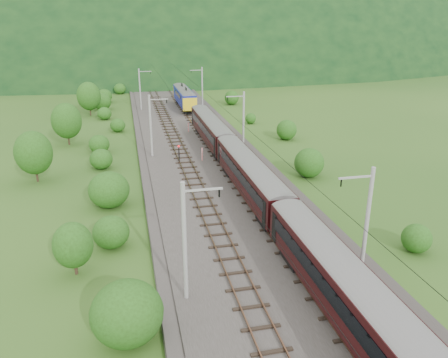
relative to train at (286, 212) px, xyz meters
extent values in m
plane|color=#224816|center=(-2.40, -5.27, -3.20)|extent=(600.00, 600.00, 0.00)
cube|color=#38332D|center=(-2.40, 4.73, -3.05)|extent=(14.00, 220.00, 0.30)
cube|color=brown|center=(-5.52, 4.73, -2.70)|extent=(0.08, 220.00, 0.15)
cube|color=brown|center=(-4.08, 4.73, -2.70)|extent=(0.08, 220.00, 0.15)
cube|color=black|center=(-4.80, 4.73, -2.84)|extent=(2.40, 220.00, 0.12)
cube|color=brown|center=(-0.72, 4.73, -2.70)|extent=(0.08, 220.00, 0.15)
cube|color=brown|center=(0.72, 4.73, -2.70)|extent=(0.08, 220.00, 0.15)
cube|color=black|center=(0.00, 4.73, -2.84)|extent=(2.40, 220.00, 0.12)
cylinder|color=gray|center=(-8.60, -5.27, 1.10)|extent=(0.28, 0.28, 8.00)
cube|color=gray|center=(-7.40, -5.27, 4.50)|extent=(2.40, 0.12, 0.12)
cylinder|color=black|center=(-6.40, -5.27, 4.20)|extent=(0.10, 0.10, 0.50)
cylinder|color=gray|center=(-8.60, 26.73, 1.10)|extent=(0.28, 0.28, 8.00)
cube|color=gray|center=(-7.40, 26.73, 4.50)|extent=(2.40, 0.12, 0.12)
cylinder|color=black|center=(-6.40, 26.73, 4.20)|extent=(0.10, 0.10, 0.50)
cylinder|color=gray|center=(-8.60, 58.73, 1.10)|extent=(0.28, 0.28, 8.00)
cube|color=gray|center=(-7.40, 58.73, 4.50)|extent=(2.40, 0.12, 0.12)
cylinder|color=black|center=(-6.40, 58.73, 4.20)|extent=(0.10, 0.10, 0.50)
cylinder|color=gray|center=(-8.60, 90.73, 1.10)|extent=(0.28, 0.28, 8.00)
cube|color=gray|center=(-7.40, 90.73, 4.50)|extent=(2.40, 0.12, 0.12)
cylinder|color=black|center=(-6.40, 90.73, 4.20)|extent=(0.10, 0.10, 0.50)
cylinder|color=gray|center=(-8.60, 122.73, 1.10)|extent=(0.28, 0.28, 8.00)
cube|color=gray|center=(-7.40, 122.73, 4.50)|extent=(2.40, 0.12, 0.12)
cylinder|color=black|center=(-6.40, 122.73, 4.20)|extent=(0.10, 0.10, 0.50)
cylinder|color=gray|center=(3.80, -5.27, 1.10)|extent=(0.28, 0.28, 8.00)
cube|color=gray|center=(2.60, -5.27, 4.50)|extent=(2.40, 0.12, 0.12)
cylinder|color=black|center=(1.60, -5.27, 4.20)|extent=(0.10, 0.10, 0.50)
cylinder|color=gray|center=(3.80, 26.73, 1.10)|extent=(0.28, 0.28, 8.00)
cube|color=gray|center=(2.60, 26.73, 4.50)|extent=(2.40, 0.12, 0.12)
cylinder|color=black|center=(1.60, 26.73, 4.20)|extent=(0.10, 0.10, 0.50)
cylinder|color=gray|center=(3.80, 58.73, 1.10)|extent=(0.28, 0.28, 8.00)
cube|color=gray|center=(2.60, 58.73, 4.50)|extent=(2.40, 0.12, 0.12)
cylinder|color=black|center=(1.60, 58.73, 4.20)|extent=(0.10, 0.10, 0.50)
cylinder|color=gray|center=(3.80, 90.73, 1.10)|extent=(0.28, 0.28, 8.00)
cube|color=gray|center=(2.60, 90.73, 4.50)|extent=(2.40, 0.12, 0.12)
cylinder|color=black|center=(1.60, 90.73, 4.20)|extent=(0.10, 0.10, 0.50)
cylinder|color=gray|center=(3.80, 122.73, 1.10)|extent=(0.28, 0.28, 8.00)
cube|color=gray|center=(2.60, 122.73, 4.50)|extent=(2.40, 0.12, 0.12)
cylinder|color=black|center=(1.60, 122.73, 4.20)|extent=(0.10, 0.10, 0.50)
cylinder|color=black|center=(-4.80, 4.73, 3.90)|extent=(0.03, 198.00, 0.03)
cylinder|color=black|center=(0.00, 4.73, 3.90)|extent=(0.03, 198.00, 0.03)
ellipsoid|color=black|center=(-2.40, 254.73, -3.20)|extent=(504.00, 360.00, 244.00)
cube|color=black|center=(0.00, -9.87, -0.50)|extent=(2.56, 19.45, 2.65)
cylinder|color=slate|center=(0.00, -9.87, 0.69)|extent=(2.56, 19.35, 2.56)
cube|color=black|center=(-1.30, -9.87, -0.19)|extent=(0.05, 17.12, 1.02)
cube|color=black|center=(1.30, -9.87, -0.19)|extent=(0.05, 17.12, 1.02)
cube|color=black|center=(0.00, -3.06, -2.23)|extent=(1.94, 2.83, 0.80)
cube|color=black|center=(0.00, 10.17, -0.50)|extent=(2.56, 19.45, 2.65)
cylinder|color=slate|center=(0.00, 10.17, 0.69)|extent=(2.56, 19.35, 2.56)
cube|color=black|center=(-1.30, 10.17, -0.19)|extent=(0.05, 17.12, 1.02)
cube|color=black|center=(1.30, 10.17, -0.19)|extent=(0.05, 17.12, 1.02)
cube|color=black|center=(0.00, 3.37, -2.23)|extent=(1.94, 2.83, 0.80)
cube|color=black|center=(0.00, 16.98, -2.23)|extent=(1.94, 2.83, 0.80)
cube|color=black|center=(0.00, 30.21, -0.50)|extent=(2.56, 19.45, 2.65)
cylinder|color=slate|center=(0.00, 30.21, 0.69)|extent=(2.56, 19.35, 2.56)
cube|color=black|center=(-1.30, 30.21, -0.19)|extent=(0.05, 17.12, 1.02)
cube|color=black|center=(1.30, 30.21, -0.19)|extent=(0.05, 17.12, 1.02)
cube|color=black|center=(0.00, 23.41, -2.23)|extent=(1.94, 2.83, 0.80)
cube|color=black|center=(0.00, 37.02, -2.23)|extent=(1.94, 2.83, 0.80)
cube|color=#131D99|center=(0.00, 58.21, -0.50)|extent=(2.56, 15.91, 2.65)
cylinder|color=slate|center=(0.00, 58.21, 0.69)|extent=(2.56, 15.83, 2.56)
cube|color=black|center=(-1.30, 58.21, -0.19)|extent=(0.05, 14.00, 1.02)
cube|color=black|center=(1.30, 58.21, -0.19)|extent=(0.05, 14.00, 1.02)
cube|color=black|center=(0.00, 52.64, -2.23)|extent=(1.94, 2.83, 0.80)
cube|color=black|center=(0.00, 63.78, -2.23)|extent=(1.94, 2.83, 0.80)
cube|color=yellow|center=(0.00, 65.97, -0.68)|extent=(2.62, 0.50, 2.39)
cube|color=yellow|center=(0.00, 50.45, -0.68)|extent=(2.62, 0.50, 2.39)
cube|color=black|center=(0.00, 61.21, 1.31)|extent=(0.08, 1.60, 0.80)
cylinder|color=red|center=(-2.52, 23.24, -2.06)|extent=(0.18, 0.18, 1.67)
cylinder|color=red|center=(-2.04, 38.58, -2.16)|extent=(0.16, 0.16, 1.47)
cylinder|color=black|center=(-5.50, 23.02, -1.85)|extent=(0.15, 0.15, 2.08)
sphere|color=red|center=(-5.50, 23.02, -0.76)|extent=(0.25, 0.25, 0.25)
ellipsoid|color=#224512|center=(-12.31, -8.18, -1.35)|extent=(4.11, 4.11, 3.70)
ellipsoid|color=#224512|center=(-13.43, 3.22, -1.88)|extent=(2.92, 2.92, 2.62)
ellipsoid|color=#224512|center=(-13.72, 11.51, -1.43)|extent=(3.93, 3.93, 3.54)
ellipsoid|color=#224512|center=(-14.96, 23.57, -1.95)|extent=(2.76, 2.76, 2.48)
ellipsoid|color=#224512|center=(-15.48, 30.62, -1.94)|extent=(2.78, 2.78, 2.50)
ellipsoid|color=#224512|center=(-13.07, 42.27, -2.11)|extent=(2.41, 2.41, 2.17)
ellipsoid|color=#224512|center=(-15.47, 52.21, -2.05)|extent=(2.54, 2.54, 2.29)
ellipsoid|color=#224512|center=(-16.19, 61.79, -1.53)|extent=(3.69, 3.69, 3.32)
ellipsoid|color=#224512|center=(-15.99, 69.47, -1.70)|extent=(3.33, 3.33, 3.00)
ellipsoid|color=#224512|center=(-12.69, 81.18, -1.92)|extent=(2.83, 2.83, 2.55)
ellipsoid|color=#224512|center=(-16.53, 89.82, -2.11)|extent=(2.41, 2.41, 2.17)
cylinder|color=black|center=(-15.88, -0.31, -2.10)|extent=(0.24, 0.24, 2.19)
ellipsoid|color=#224512|center=(-15.88, -0.31, -0.85)|extent=(2.81, 2.81, 3.37)
cylinder|color=black|center=(-21.88, 20.57, -1.61)|extent=(0.24, 0.24, 3.17)
ellipsoid|color=#224512|center=(-21.88, 20.57, 0.20)|extent=(4.07, 4.07, 4.88)
cylinder|color=black|center=(-20.02, 35.89, -1.54)|extent=(0.24, 0.24, 3.32)
ellipsoid|color=#224512|center=(-20.02, 35.89, 0.36)|extent=(4.27, 4.27, 5.12)
cylinder|color=black|center=(-18.21, 56.51, -1.48)|extent=(0.24, 0.24, 3.43)
ellipsoid|color=#224512|center=(-18.21, 56.51, 0.48)|extent=(4.41, 4.41, 5.29)
ellipsoid|color=#224512|center=(9.89, -2.80, -2.15)|extent=(2.32, 2.32, 2.09)
ellipsoid|color=#224512|center=(8.57, 15.28, -1.65)|extent=(3.42, 3.42, 3.08)
ellipsoid|color=#224512|center=(11.91, 31.62, -1.83)|extent=(3.04, 3.04, 2.74)
ellipsoid|color=#224512|center=(9.59, 43.20, -2.36)|extent=(1.86, 1.86, 1.68)
ellipsoid|color=#224512|center=(10.60, 61.46, -1.85)|extent=(3.00, 3.00, 2.70)
camera|label=1|loc=(-11.48, -29.13, 14.08)|focal=35.00mm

